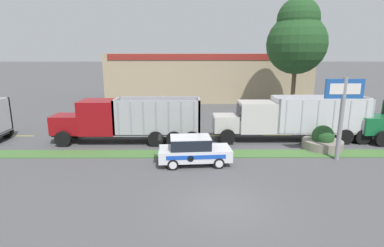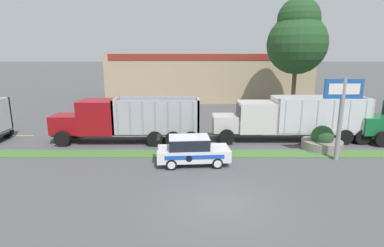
{
  "view_description": "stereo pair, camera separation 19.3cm",
  "coord_description": "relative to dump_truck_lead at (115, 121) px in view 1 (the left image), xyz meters",
  "views": [
    {
      "loc": [
        -1.5,
        -12.4,
        6.59
      ],
      "look_at": [
        -1.37,
        8.45,
        1.81
      ],
      "focal_mm": 28.0,
      "sensor_mm": 36.0,
      "label": 1
    },
    {
      "loc": [
        -1.3,
        -12.4,
        6.59
      ],
      "look_at": [
        -1.37,
        8.45,
        1.81
      ],
      "focal_mm": 28.0,
      "sensor_mm": 36.0,
      "label": 2
    }
  ],
  "objects": [
    {
      "name": "centre_line_3",
      "position": [
        2.3,
        1.82,
        -1.66
      ],
      "size": [
        2.4,
        0.14,
        0.01
      ],
      "primitive_type": "cube",
      "color": "yellow",
      "rests_on": "ground_plane"
    },
    {
      "name": "ground_plane",
      "position": [
        7.27,
        -9.97,
        -1.66
      ],
      "size": [
        600.0,
        600.0,
        0.0
      ],
      "primitive_type": "plane",
      "color": "#515154"
    },
    {
      "name": "centre_line_1",
      "position": [
        -8.5,
        1.82,
        -1.66
      ],
      "size": [
        2.4,
        0.14,
        0.01
      ],
      "primitive_type": "cube",
      "color": "yellow",
      "rests_on": "ground_plane"
    },
    {
      "name": "grass_verge",
      "position": [
        7.27,
        -2.98,
        -1.63
      ],
      "size": [
        120.0,
        1.61,
        0.06
      ],
      "primitive_type": "cube",
      "color": "#477538",
      "rests_on": "ground_plane"
    },
    {
      "name": "centre_line_5",
      "position": [
        13.1,
        1.82,
        -1.66
      ],
      "size": [
        2.4,
        0.14,
        0.01
      ],
      "primitive_type": "cube",
      "color": "yellow",
      "rests_on": "ground_plane"
    },
    {
      "name": "store_building_backdrop",
      "position": [
        8.4,
        24.42,
        1.74
      ],
      "size": [
        28.72,
        12.1,
        6.79
      ],
      "color": "tan",
      "rests_on": "ground_plane"
    },
    {
      "name": "stone_planter",
      "position": [
        15.24,
        -1.89,
        -1.07
      ],
      "size": [
        2.78,
        2.78,
        1.73
      ],
      "color": "gray",
      "rests_on": "ground_plane"
    },
    {
      "name": "centre_line_6",
      "position": [
        18.5,
        1.82,
        -1.66
      ],
      "size": [
        2.4,
        0.14,
        0.01
      ],
      "primitive_type": "cube",
      "color": "yellow",
      "rests_on": "ground_plane"
    },
    {
      "name": "store_sign_post",
      "position": [
        15.25,
        -4.09,
        2.01
      ],
      "size": [
        2.37,
        0.28,
        5.27
      ],
      "color": "gray",
      "rests_on": "ground_plane"
    },
    {
      "name": "rally_car",
      "position": [
        5.97,
        -4.86,
        -0.77
      ],
      "size": [
        4.53,
        2.25,
        1.78
      ],
      "color": "white",
      "rests_on": "ground_plane"
    },
    {
      "name": "dump_truck_lead",
      "position": [
        0.0,
        0.0,
        0.0
      ],
      "size": [
        11.24,
        2.72,
        3.4
      ],
      "color": "black",
      "rests_on": "ground_plane"
    },
    {
      "name": "tree_behind_centre",
      "position": [
        17.71,
        12.18,
        6.77
      ],
      "size": [
        6.65,
        6.65,
        12.75
      ],
      "color": "brown",
      "rests_on": "ground_plane"
    },
    {
      "name": "dump_truck_trail",
      "position": [
        12.45,
        0.47,
        -0.02
      ],
      "size": [
        11.84,
        2.72,
        3.44
      ],
      "color": "black",
      "rests_on": "ground_plane"
    },
    {
      "name": "centre_line_2",
      "position": [
        -3.1,
        1.82,
        -1.66
      ],
      "size": [
        2.4,
        0.14,
        0.01
      ],
      "primitive_type": "cube",
      "color": "yellow",
      "rests_on": "ground_plane"
    },
    {
      "name": "centre_line_4",
      "position": [
        7.7,
        1.82,
        -1.66
      ],
      "size": [
        2.4,
        0.14,
        0.01
      ],
      "primitive_type": "cube",
      "color": "yellow",
      "rests_on": "ground_plane"
    }
  ]
}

